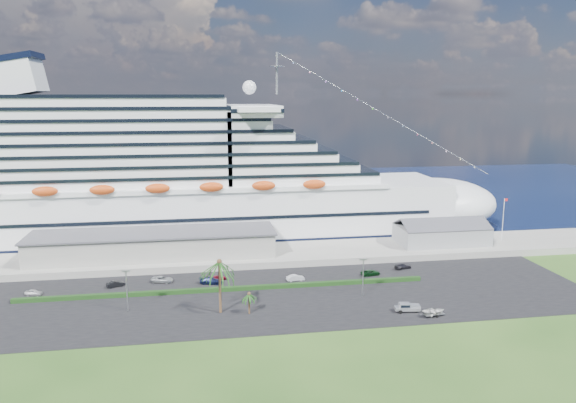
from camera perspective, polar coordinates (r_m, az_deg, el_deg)
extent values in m
plane|color=#244717|center=(109.72, -1.43, -11.71)|extent=(420.00, 420.00, 0.00)
cube|color=black|center=(119.85, -2.17, -9.69)|extent=(140.00, 38.00, 0.12)
cube|color=gray|center=(146.95, -3.61, -5.45)|extent=(240.00, 20.00, 1.80)
cube|color=black|center=(234.59, -5.84, 0.47)|extent=(420.00, 160.00, 0.02)
cube|color=silver|center=(167.98, -11.28, -1.07)|extent=(160.00, 30.00, 16.00)
ellipsoid|color=silver|center=(183.40, 14.55, -0.21)|extent=(40.00, 30.00, 16.00)
cube|color=black|center=(169.49, -11.19, -3.32)|extent=(164.00, 30.60, 2.40)
cube|color=silver|center=(165.83, -15.73, 6.13)|extent=(128.00, 26.00, 24.80)
cube|color=silver|center=(165.27, -3.64, 9.21)|extent=(14.00, 38.00, 3.20)
cube|color=silver|center=(170.79, -25.60, 11.47)|extent=(11.58, 14.00, 11.58)
cylinder|color=gray|center=(166.19, -1.15, 12.89)|extent=(0.70, 0.70, 12.00)
ellipsoid|color=#C64212|center=(150.88, -13.11, 1.31)|extent=(90.00, 2.40, 2.60)
ellipsoid|color=#C64212|center=(182.08, -12.50, 2.93)|extent=(90.00, 2.40, 2.60)
cube|color=black|center=(167.82, -11.29, -0.80)|extent=(144.00, 30.40, 0.90)
cube|color=gray|center=(145.67, -13.48, -4.29)|extent=(60.00, 14.00, 6.00)
cube|color=#4C4C54|center=(144.90, -13.54, -3.10)|extent=(61.00, 15.00, 0.40)
cube|color=gray|center=(159.61, 15.32, -3.27)|extent=(24.00, 12.00, 4.80)
cube|color=#4C4C54|center=(156.15, 15.84, -2.25)|extent=(24.00, 6.31, 2.74)
cube|color=#4C4C54|center=(161.45, 14.94, -1.78)|extent=(24.00, 6.31, 2.74)
cylinder|color=silver|center=(167.07, 21.01, -1.72)|extent=(0.16, 0.16, 12.00)
cube|color=red|center=(166.26, 21.28, 0.17)|extent=(1.00, 0.04, 0.70)
cube|color=black|center=(123.70, -6.19, -8.83)|extent=(88.00, 1.10, 0.90)
cylinder|color=gray|center=(115.70, -16.05, -8.75)|extent=(0.24, 0.24, 8.00)
cube|color=gray|center=(114.42, -16.16, -6.81)|extent=(1.60, 0.35, 0.35)
cylinder|color=gray|center=(119.72, 7.63, -7.74)|extent=(0.24, 0.24, 8.00)
cube|color=gray|center=(118.48, 7.68, -5.86)|extent=(1.60, 0.35, 0.35)
cylinder|color=#47301E|center=(110.75, -6.93, -8.66)|extent=(0.54, 0.54, 10.50)
sphere|color=#47301E|center=(109.12, -6.99, -6.06)|extent=(0.98, 0.98, 0.98)
cylinder|color=#47301E|center=(110.77, -3.96, -10.34)|extent=(0.35, 0.35, 4.20)
sphere|color=#47301E|center=(110.03, -3.98, -9.32)|extent=(0.73, 0.73, 0.73)
imported|color=#B2B2B4|center=(132.06, -24.43, -8.41)|extent=(3.85, 2.28, 1.23)
imported|color=black|center=(131.15, -17.12, -8.00)|extent=(4.27, 2.88, 1.33)
imported|color=#979B9F|center=(131.44, -12.67, -7.73)|extent=(5.35, 3.51, 1.37)
imported|color=#11193D|center=(128.47, -7.83, -7.97)|extent=(5.50, 3.31, 1.49)
imported|color=maroon|center=(130.63, -7.08, -7.69)|extent=(3.84, 2.45, 1.22)
imported|color=silver|center=(129.36, 0.76, -7.76)|extent=(4.25, 1.85, 1.36)
imported|color=black|center=(134.48, 8.39, -7.16)|extent=(4.99, 3.03, 1.29)
imported|color=black|center=(140.62, 11.58, -6.47)|extent=(4.75, 3.00, 1.28)
cylinder|color=black|center=(113.12, 11.37, -10.95)|extent=(0.76, 0.36, 0.73)
cylinder|color=black|center=(114.63, 11.06, -10.64)|extent=(0.76, 0.36, 0.73)
cylinder|color=black|center=(114.25, 12.90, -10.79)|extent=(0.76, 0.36, 0.73)
cylinder|color=black|center=(115.74, 12.57, -10.49)|extent=(0.76, 0.36, 0.73)
cube|color=#B4B7BB|center=(114.36, 12.05, -10.56)|extent=(5.15, 2.51, 0.64)
cube|color=#B4B7BB|center=(114.70, 12.68, -10.33)|extent=(2.43, 2.08, 0.50)
cube|color=#B4B7BB|center=(113.90, 11.76, -10.29)|extent=(2.24, 2.01, 0.87)
cube|color=black|center=(113.87, 11.76, -10.25)|extent=(2.06, 2.02, 0.50)
cube|color=#B4B7BB|center=(113.57, 11.05, -10.58)|extent=(1.06, 1.84, 0.32)
cube|color=gray|center=(113.32, 14.58, -10.99)|extent=(4.32, 2.11, 0.11)
cylinder|color=gray|center=(112.60, 13.68, -11.09)|extent=(1.97, 0.36, 0.07)
cylinder|color=black|center=(112.86, 14.91, -11.21)|extent=(0.60, 0.28, 0.58)
cylinder|color=black|center=(114.22, 14.58, -10.92)|extent=(0.60, 0.28, 0.58)
imported|color=silver|center=(113.13, 14.59, -10.74)|extent=(4.99, 3.88, 0.95)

